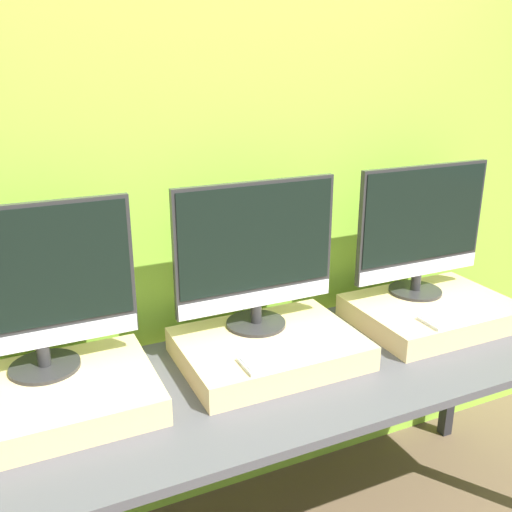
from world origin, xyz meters
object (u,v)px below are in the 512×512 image
keyboard_left (55,411)px  monitor_right (422,227)px  monitor_left (34,286)px  monitor_center (256,252)px  keyboard_right (462,315)px  keyboard_center (291,356)px

keyboard_left → monitor_right: 1.48m
monitor_left → monitor_center: bearing=0.0°
monitor_right → keyboard_left: bearing=-169.6°
monitor_left → monitor_center: (0.72, 0.00, 0.00)m
monitor_center → keyboard_right: size_ratio=1.78×
monitor_center → monitor_right: size_ratio=1.00×
monitor_left → monitor_center: 0.72m
monitor_right → keyboard_right: bearing=-90.0°
monitor_center → keyboard_left: bearing=-159.9°
keyboard_left → monitor_left: bearing=90.0°
monitor_center → monitor_right: 0.72m
keyboard_right → monitor_center: bearing=159.9°
monitor_left → keyboard_left: 0.38m
monitor_left → monitor_right: size_ratio=1.00×
keyboard_left → keyboard_center: 0.72m
monitor_left → monitor_center: size_ratio=1.00×
monitor_left → monitor_right: 1.44m
monitor_center → keyboard_center: bearing=-90.0°
monitor_center → keyboard_right: 0.81m
keyboard_left → monitor_center: 0.81m
monitor_center → keyboard_center: (0.00, -0.26, -0.27)m
monitor_left → keyboard_center: monitor_left is taller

